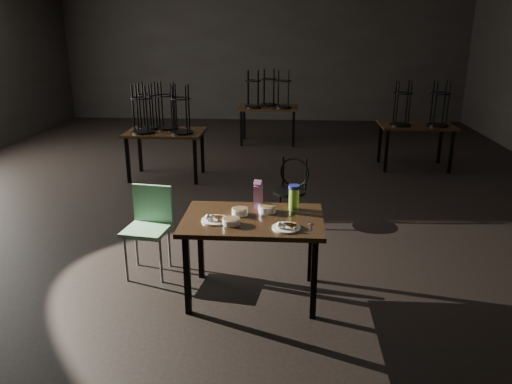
# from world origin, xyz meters

# --- Properties ---
(room) EXTENTS (12.00, 12.04, 3.22)m
(room) POSITION_xyz_m (-0.06, 0.01, 2.33)
(room) COLOR black
(room) RESTS_ON ground
(main_table) EXTENTS (1.20, 0.80, 0.75)m
(main_table) POSITION_xyz_m (0.40, -2.87, 0.67)
(main_table) COLOR black
(main_table) RESTS_ON ground
(plate_left) EXTENTS (0.23, 0.23, 0.08)m
(plate_left) POSITION_xyz_m (0.09, -2.97, 0.77)
(plate_left) COLOR white
(plate_left) RESTS_ON main_table
(plate_right) EXTENTS (0.23, 0.23, 0.08)m
(plate_right) POSITION_xyz_m (0.69, -3.09, 0.77)
(plate_right) COLOR white
(plate_right) RESTS_ON main_table
(bowl_near) EXTENTS (0.14, 0.14, 0.06)m
(bowl_near) POSITION_xyz_m (0.28, -2.80, 0.78)
(bowl_near) COLOR white
(bowl_near) RESTS_ON main_table
(bowl_far) EXTENTS (0.15, 0.15, 0.06)m
(bowl_far) POSITION_xyz_m (0.52, -2.72, 0.78)
(bowl_far) COLOR white
(bowl_far) RESTS_ON main_table
(bowl_big) EXTENTS (0.15, 0.15, 0.05)m
(bowl_big) POSITION_xyz_m (0.23, -3.03, 0.78)
(bowl_big) COLOR white
(bowl_big) RESTS_ON main_table
(juice_carton) EXTENTS (0.08, 0.08, 0.27)m
(juice_carton) POSITION_xyz_m (0.43, -2.65, 0.88)
(juice_carton) COLOR #961B88
(juice_carton) RESTS_ON main_table
(water_bottle) EXTENTS (0.13, 0.13, 0.23)m
(water_bottle) POSITION_xyz_m (0.75, -2.64, 0.87)
(water_bottle) COLOR #86C539
(water_bottle) RESTS_ON main_table
(spoon) EXTENTS (0.04, 0.18, 0.01)m
(spoon) POSITION_xyz_m (0.88, -2.99, 0.75)
(spoon) COLOR silver
(spoon) RESTS_ON main_table
(bentwood_chair) EXTENTS (0.43, 0.42, 0.81)m
(bentwood_chair) POSITION_xyz_m (0.73, -1.13, 0.48)
(bentwood_chair) COLOR black
(bentwood_chair) RESTS_ON ground
(school_chair) EXTENTS (0.45, 0.45, 0.85)m
(school_chair) POSITION_xyz_m (-0.63, -2.45, 0.52)
(school_chair) COLOR #72B183
(school_chair) RESTS_ON ground
(bg_table_left) EXTENTS (1.20, 0.80, 1.48)m
(bg_table_left) POSITION_xyz_m (-1.26, 0.72, 0.80)
(bg_table_left) COLOR black
(bg_table_left) RESTS_ON ground
(bg_table_right) EXTENTS (1.20, 0.80, 1.48)m
(bg_table_right) POSITION_xyz_m (2.81, 1.55, 0.75)
(bg_table_right) COLOR black
(bg_table_right) RESTS_ON ground
(bg_table_far) EXTENTS (1.20, 0.80, 1.48)m
(bg_table_far) POSITION_xyz_m (0.26, 3.29, 0.78)
(bg_table_far) COLOR black
(bg_table_far) RESTS_ON ground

